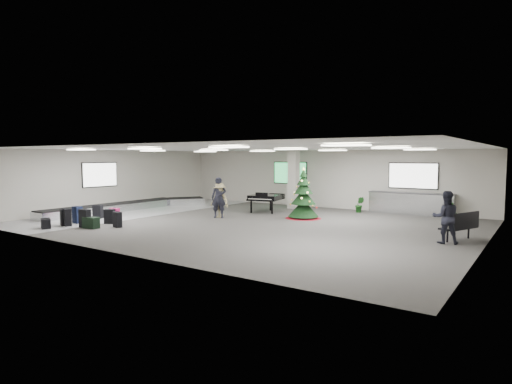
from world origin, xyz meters
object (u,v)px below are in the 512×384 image
Objects in this scene: service_counter at (410,203)px; traveler_b at (220,200)px; potted_plant_right at (451,211)px; pink_suitcase at (115,215)px; christmas_tree at (303,201)px; bench at (462,224)px; traveler_bench at (446,217)px; grand_piano at (266,197)px; traveler_a at (219,198)px; baggage_carousel at (129,206)px; potted_plant_left at (360,205)px.

service_counter is 9.38m from traveler_b.
service_counter is 4.64× the size of potted_plant_right.
pink_suitcase is 8.40m from christmas_tree.
traveler_bench reaches higher than bench.
potted_plant_right is at bearing 2.09° from grand_piano.
traveler_a is 10.48m from potted_plant_right.
christmas_tree is at bearing 4.40° from traveler_a.
christmas_tree reaches higher than grand_piano.
potted_plant_right is at bearing 2.36° from traveler_a.
bench is (6.93, -1.66, -0.27)m from christmas_tree.
baggage_carousel is 12.11m from potted_plant_left.
grand_piano is 2.60× the size of potted_plant_left.
baggage_carousel is 11.97× the size of potted_plant_left.
baggage_carousel is at bearing -150.17° from potted_plant_left.
christmas_tree is 7.13m from bench.
service_counter is 7.17m from grand_piano.
service_counter is 6.23× the size of pink_suitcase.
service_counter is at bearing 27.67° from baggage_carousel.
bench is 1.87× the size of potted_plant_right.
baggage_carousel is at bearing -164.07° from grand_piano.
traveler_bench is (9.89, -0.44, -0.08)m from traveler_a.
christmas_tree is 1.38× the size of traveler_bench.
traveler_b reaches higher than potted_plant_right.
christmas_tree is (-3.72, -4.18, 0.27)m from service_counter.
christmas_tree is 2.74× the size of potted_plant_right.
potted_plant_left is at bearing -163.10° from service_counter.
christmas_tree is at bearing 15.65° from baggage_carousel.
pink_suitcase is 11.88m from potted_plant_left.
traveler_a is at bearing -150.43° from potted_plant_right.
traveler_bench is (-0.37, -0.83, 0.31)m from bench.
grand_piano reaches higher than potted_plant_left.
grand_piano is 1.29× the size of traveler_b.
pink_suitcase is 0.74× the size of potted_plant_right.
potted_plant_right reaches higher than pink_suitcase.
christmas_tree reaches higher than potted_plant_right.
traveler_a is (-3.34, -2.05, 0.13)m from christmas_tree.
bench reaches higher than pink_suitcase.
pink_suitcase is at bearing -46.66° from baggage_carousel.
pink_suitcase is 7.52m from grand_piano.
christmas_tree is 1.47× the size of bench.
traveler_a is 2.17× the size of potted_plant_right.
traveler_bench is (9.90, -0.51, 0.05)m from traveler_b.
christmas_tree is at bearing -111.81° from potted_plant_left.
potted_plant_left is at bearing 159.57° from bench.
potted_plant_right is (8.44, 2.18, -0.32)m from grand_piano.
christmas_tree is 7.01m from traveler_bench.
traveler_a is 1.17× the size of traveler_b.
service_counter is 1.92× the size of grand_piano.
bench is 7.55m from potted_plant_left.
traveler_a is at bearing -130.55° from potted_plant_left.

